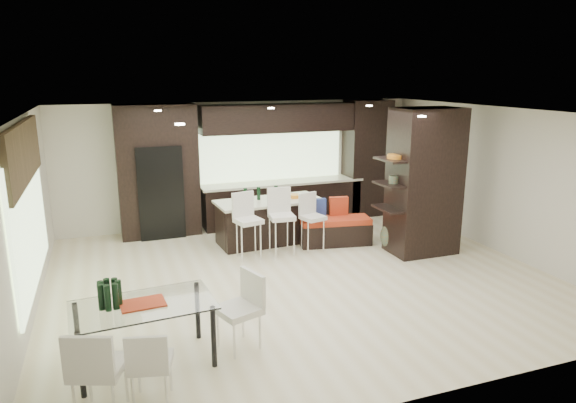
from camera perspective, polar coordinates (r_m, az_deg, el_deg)
name	(u,v)px	position (r m, az deg, el deg)	size (l,w,h in m)	color
ground	(300,277)	(8.64, 1.37, -8.34)	(8.00, 8.00, 0.00)	beige
back_wall	(244,163)	(11.48, -4.95, 4.27)	(8.00, 0.02, 2.70)	beige
left_wall	(24,222)	(7.76, -27.28, -2.02)	(0.02, 7.00, 2.70)	beige
right_wall	(501,181)	(10.34, 22.57, 2.15)	(0.02, 7.00, 2.70)	beige
ceiling	(301,113)	(8.01, 1.48, 9.83)	(8.00, 7.00, 0.02)	white
window_left	(29,218)	(7.95, -26.83, -1.62)	(0.04, 3.20, 1.90)	#B2D199
window_back	(270,153)	(11.58, -2.04, 5.40)	(3.40, 0.04, 1.20)	#B2D199
stone_accent	(23,153)	(7.78, -27.34, 4.80)	(0.08, 3.00, 0.80)	brown
ceiling_spots	(296,113)	(8.24, 0.84, 9.81)	(4.00, 3.00, 0.02)	white
back_cabinetry	(270,164)	(11.31, -2.06, 4.16)	(6.80, 0.68, 2.70)	black
refrigerator	(159,191)	(10.86, -14.09, 1.18)	(0.90, 0.68, 1.90)	black
partition_column	(424,182)	(9.78, 14.90, 2.13)	(1.20, 0.80, 2.70)	black
kitchen_island	(269,221)	(10.22, -2.12, -2.20)	(2.07, 0.89, 0.86)	black
stool_left	(249,233)	(9.34, -4.40, -3.46)	(0.43, 0.43, 0.97)	silver
stool_mid	(282,228)	(9.51, -0.71, -3.01)	(0.44, 0.44, 1.00)	silver
stool_right	(313,228)	(9.76, 2.77, -2.92)	(0.39, 0.39, 0.88)	silver
bench	(335,231)	(10.18, 5.23, -3.28)	(1.39, 0.54, 0.54)	black
floor_vase	(391,222)	(9.97, 11.38, -2.29)	(0.39, 0.39, 1.06)	#4C533C
dining_table	(145,335)	(6.29, -15.59, -14.07)	(1.57, 0.88, 0.76)	white
chair_near	(151,368)	(5.65, -14.96, -17.40)	(0.42, 0.42, 0.77)	silver
chair_far	(99,373)	(5.59, -20.21, -17.50)	(0.48, 0.48, 0.89)	silver
chair_end	(238,315)	(6.41, -5.53, -12.43)	(0.48, 0.48, 0.88)	silver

